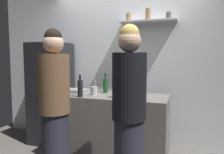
{
  "coord_description": "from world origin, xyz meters",
  "views": [
    {
      "loc": [
        0.94,
        -2.3,
        1.44
      ],
      "look_at": [
        -0.01,
        0.52,
        1.18
      ],
      "focal_mm": 35.09,
      "sensor_mm": 36.0,
      "label": 1
    }
  ],
  "objects_px": {
    "utensil_holder": "(94,91)",
    "wine_bottle_green_glass": "(106,85)",
    "refrigerator": "(51,93)",
    "wine_bottle_dark_glass": "(80,88)",
    "water_bottle_plastic": "(116,90)",
    "baking_pan": "(76,91)",
    "person_brown_jacket": "(55,108)",
    "person_blonde": "(129,114)"
  },
  "relations": [
    {
      "from": "utensil_holder",
      "to": "wine_bottle_green_glass",
      "type": "xyz_separation_m",
      "value": [
        0.08,
        0.24,
        0.05
      ]
    },
    {
      "from": "refrigerator",
      "to": "utensil_holder",
      "type": "xyz_separation_m",
      "value": [
        0.97,
        -0.41,
        0.15
      ]
    },
    {
      "from": "wine_bottle_green_glass",
      "to": "wine_bottle_dark_glass",
      "type": "bearing_deg",
      "value": -114.19
    },
    {
      "from": "water_bottle_plastic",
      "to": "wine_bottle_dark_glass",
      "type": "bearing_deg",
      "value": -168.52
    },
    {
      "from": "baking_pan",
      "to": "person_brown_jacket",
      "type": "relative_size",
      "value": 0.19
    },
    {
      "from": "refrigerator",
      "to": "person_blonde",
      "type": "xyz_separation_m",
      "value": [
        1.64,
        -1.07,
        0.04
      ]
    },
    {
      "from": "wine_bottle_dark_glass",
      "to": "utensil_holder",
      "type": "bearing_deg",
      "value": 59.8
    },
    {
      "from": "baking_pan",
      "to": "wine_bottle_green_glass",
      "type": "xyz_separation_m",
      "value": [
        0.42,
        0.12,
        0.08
      ]
    },
    {
      "from": "refrigerator",
      "to": "wine_bottle_dark_glass",
      "type": "distance_m",
      "value": 1.07
    },
    {
      "from": "baking_pan",
      "to": "person_brown_jacket",
      "type": "bearing_deg",
      "value": -78.74
    },
    {
      "from": "utensil_holder",
      "to": "water_bottle_plastic",
      "type": "relative_size",
      "value": 1.03
    },
    {
      "from": "wine_bottle_dark_glass",
      "to": "person_blonde",
      "type": "xyz_separation_m",
      "value": [
        0.78,
        -0.47,
        -0.17
      ]
    },
    {
      "from": "wine_bottle_green_glass",
      "to": "wine_bottle_dark_glass",
      "type": "relative_size",
      "value": 0.91
    },
    {
      "from": "utensil_holder",
      "to": "refrigerator",
      "type": "bearing_deg",
      "value": 157.31
    },
    {
      "from": "wine_bottle_dark_glass",
      "to": "person_brown_jacket",
      "type": "relative_size",
      "value": 0.18
    },
    {
      "from": "wine_bottle_dark_glass",
      "to": "person_brown_jacket",
      "type": "xyz_separation_m",
      "value": [
        -0.07,
        -0.48,
        -0.17
      ]
    },
    {
      "from": "water_bottle_plastic",
      "to": "wine_bottle_green_glass",
      "type": "bearing_deg",
      "value": 129.05
    },
    {
      "from": "utensil_holder",
      "to": "wine_bottle_dark_glass",
      "type": "xyz_separation_m",
      "value": [
        -0.11,
        -0.19,
        0.06
      ]
    },
    {
      "from": "baking_pan",
      "to": "person_brown_jacket",
      "type": "distance_m",
      "value": 0.81
    },
    {
      "from": "refrigerator",
      "to": "utensil_holder",
      "type": "height_order",
      "value": "refrigerator"
    },
    {
      "from": "baking_pan",
      "to": "utensil_holder",
      "type": "distance_m",
      "value": 0.36
    },
    {
      "from": "person_blonde",
      "to": "refrigerator",
      "type": "bearing_deg",
      "value": 132.96
    },
    {
      "from": "baking_pan",
      "to": "water_bottle_plastic",
      "type": "xyz_separation_m",
      "value": [
        0.69,
        -0.21,
        0.07
      ]
    },
    {
      "from": "utensil_holder",
      "to": "wine_bottle_dark_glass",
      "type": "bearing_deg",
      "value": -120.2
    },
    {
      "from": "wine_bottle_green_glass",
      "to": "person_brown_jacket",
      "type": "relative_size",
      "value": 0.16
    },
    {
      "from": "baking_pan",
      "to": "person_blonde",
      "type": "height_order",
      "value": "person_blonde"
    },
    {
      "from": "wine_bottle_green_glass",
      "to": "baking_pan",
      "type": "bearing_deg",
      "value": -164.03
    },
    {
      "from": "baking_pan",
      "to": "water_bottle_plastic",
      "type": "distance_m",
      "value": 0.73
    },
    {
      "from": "refrigerator",
      "to": "water_bottle_plastic",
      "type": "bearing_deg",
      "value": -20.93
    },
    {
      "from": "utensil_holder",
      "to": "water_bottle_plastic",
      "type": "distance_m",
      "value": 0.37
    },
    {
      "from": "baking_pan",
      "to": "wine_bottle_dark_glass",
      "type": "xyz_separation_m",
      "value": [
        0.23,
        -0.31,
        0.1
      ]
    },
    {
      "from": "refrigerator",
      "to": "utensil_holder",
      "type": "distance_m",
      "value": 1.07
    },
    {
      "from": "refrigerator",
      "to": "wine_bottle_green_glass",
      "type": "relative_size",
      "value": 5.94
    },
    {
      "from": "wine_bottle_green_glass",
      "to": "person_brown_jacket",
      "type": "height_order",
      "value": "person_brown_jacket"
    },
    {
      "from": "refrigerator",
      "to": "water_bottle_plastic",
      "type": "relative_size",
      "value": 7.85
    },
    {
      "from": "wine_bottle_dark_glass",
      "to": "water_bottle_plastic",
      "type": "distance_m",
      "value": 0.47
    },
    {
      "from": "wine_bottle_dark_glass",
      "to": "person_brown_jacket",
      "type": "bearing_deg",
      "value": -98.4
    },
    {
      "from": "person_brown_jacket",
      "to": "person_blonde",
      "type": "xyz_separation_m",
      "value": [
        0.85,
        0.02,
        0.0
      ]
    },
    {
      "from": "person_brown_jacket",
      "to": "utensil_holder",
      "type": "bearing_deg",
      "value": 124.42
    },
    {
      "from": "wine_bottle_green_glass",
      "to": "person_blonde",
      "type": "bearing_deg",
      "value": -56.91
    },
    {
      "from": "water_bottle_plastic",
      "to": "person_brown_jacket",
      "type": "xyz_separation_m",
      "value": [
        -0.54,
        -0.58,
        -0.15
      ]
    },
    {
      "from": "baking_pan",
      "to": "wine_bottle_green_glass",
      "type": "bearing_deg",
      "value": 15.97
    }
  ]
}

